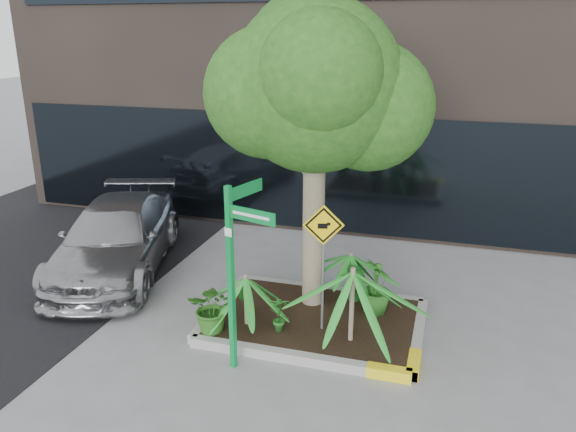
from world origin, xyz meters
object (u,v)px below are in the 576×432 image
(tree, at_px, (316,86))
(street_sign_post, at_px, (236,259))
(cattle_sign, at_px, (323,247))
(parked_car, at_px, (117,238))

(tree, distance_m, street_sign_post, 2.87)
(tree, relative_size, street_sign_post, 1.93)
(tree, bearing_deg, cattle_sign, -66.86)
(street_sign_post, bearing_deg, parked_car, 161.48)
(parked_car, height_order, street_sign_post, street_sign_post)
(tree, xyz_separation_m, street_sign_post, (-0.56, -1.92, -2.06))
(parked_car, xyz_separation_m, street_sign_post, (3.45, -2.43, 0.95))
(parked_car, relative_size, street_sign_post, 1.73)
(tree, height_order, street_sign_post, tree)
(parked_car, height_order, cattle_sign, cattle_sign)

